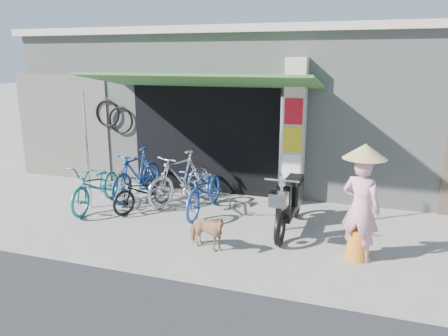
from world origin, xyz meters
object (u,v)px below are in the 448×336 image
(street_dog, at_px, (206,231))
(bike_blue, at_px, (137,174))
(nun, at_px, (361,204))
(bike_black, at_px, (144,190))
(bike_navy, at_px, (205,190))
(moped, at_px, (290,202))
(bike_teal, at_px, (97,185))
(bike_silver, at_px, (181,178))

(street_dog, bearing_deg, bike_blue, 63.22)
(nun, bearing_deg, bike_black, 8.52)
(bike_navy, relative_size, moped, 0.92)
(bike_blue, height_order, nun, nun)
(bike_teal, distance_m, bike_black, 0.99)
(moped, bearing_deg, street_dog, -129.44)
(bike_teal, relative_size, bike_navy, 0.99)
(bike_teal, xyz_separation_m, street_dog, (2.83, -1.18, -0.17))
(moped, bearing_deg, bike_black, 178.84)
(street_dog, bearing_deg, bike_navy, 35.27)
(bike_black, bearing_deg, nun, 8.91)
(bike_black, distance_m, bike_silver, 0.83)
(bike_silver, height_order, street_dog, bike_silver)
(bike_silver, bearing_deg, nun, -2.69)
(bike_teal, bearing_deg, bike_black, 8.08)
(bike_blue, xyz_separation_m, bike_black, (0.51, -0.62, -0.14))
(bike_blue, relative_size, nun, 1.00)
(street_dog, distance_m, nun, 2.41)
(bike_blue, distance_m, bike_navy, 1.79)
(bike_blue, xyz_separation_m, moped, (3.47, -0.75, -0.03))
(bike_silver, relative_size, nun, 1.02)
(bike_blue, distance_m, bike_black, 0.82)
(bike_navy, distance_m, nun, 3.18)
(bike_blue, relative_size, bike_navy, 0.99)
(moped, relative_size, nun, 1.10)
(bike_black, relative_size, bike_navy, 0.83)
(street_dog, height_order, moped, moped)
(bike_blue, distance_m, bike_silver, 1.03)
(bike_blue, relative_size, bike_black, 1.19)
(bike_teal, xyz_separation_m, bike_navy, (2.20, 0.41, 0.00))
(bike_teal, xyz_separation_m, moped, (3.93, 0.09, 0.03))
(bike_blue, height_order, street_dog, bike_blue)
(bike_silver, relative_size, moped, 0.93)
(bike_blue, xyz_separation_m, bike_navy, (1.74, -0.43, -0.06))
(moped, height_order, nun, nun)
(bike_silver, height_order, bike_navy, bike_silver)
(street_dog, bearing_deg, nun, -65.67)
(nun, bearing_deg, moped, -13.32)
(bike_blue, height_order, moped, moped)
(bike_blue, bearing_deg, bike_silver, 5.01)
(bike_navy, xyz_separation_m, moped, (1.73, -0.32, 0.03))
(street_dog, distance_m, moped, 1.69)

